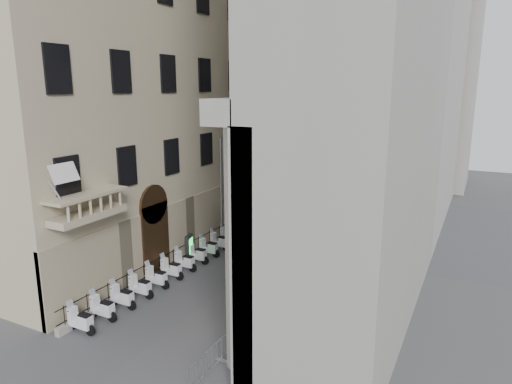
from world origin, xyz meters
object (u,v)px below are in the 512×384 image
security_tent (273,189)px  scooter_0 (82,333)px  street_lamp (224,182)px  pedestrian_b (314,217)px  pedestrian_a (274,233)px  info_kiosk (189,248)px

security_tent → scooter_0: bearing=-90.0°
security_tent → street_lamp: (-0.32, -7.81, 2.01)m
pedestrian_b → pedestrian_a: bearing=95.3°
scooter_0 → pedestrian_b: bearing=-10.8°
info_kiosk → pedestrian_a: 6.69m
scooter_0 → street_lamp: bearing=2.2°
scooter_0 → pedestrian_a: (2.89, 15.37, 0.79)m
pedestrian_a → pedestrian_b: pedestrian_b is taller
street_lamp → pedestrian_b: size_ratio=4.43×
street_lamp → info_kiosk: size_ratio=4.25×
scooter_0 → street_lamp: street_lamp is taller
pedestrian_b → security_tent: bearing=4.2°
info_kiosk → street_lamp: bearing=69.8°
info_kiosk → pedestrian_b: size_ratio=1.04×
info_kiosk → pedestrian_b: (4.79, 10.72, -0.05)m
security_tent → info_kiosk: 12.05m
scooter_0 → pedestrian_a: 15.65m
street_lamp → pedestrian_b: street_lamp is taller
info_kiosk → pedestrian_b: 11.75m
security_tent → street_lamp: 8.07m
security_tent → pedestrian_b: security_tent is taller
street_lamp → scooter_0: bearing=-71.8°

